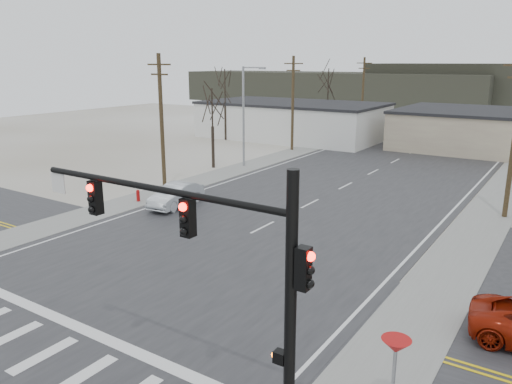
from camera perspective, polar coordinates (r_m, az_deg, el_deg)
ground at (r=23.27m, az=-10.04°, el=-9.40°), size 140.00×140.00×0.00m
main_road at (r=34.99m, az=6.93°, el=-0.98°), size 18.00×110.00×0.05m
cross_road at (r=23.26m, az=-10.05°, el=-9.35°), size 90.00×10.00×0.04m
sidewalk_left at (r=44.48m, az=-2.45°, el=2.51°), size 3.00×90.00×0.06m
sidewalk_right at (r=36.75m, az=25.52°, el=-1.57°), size 3.00×90.00×0.06m
traffic_signal_mast at (r=12.36m, az=-3.78°, el=-7.87°), size 8.95×0.43×7.20m
fire_hydrant at (r=35.33m, az=-13.33°, el=-0.40°), size 0.24×0.24×0.87m
yield_sign at (r=14.27m, az=15.68°, el=-16.88°), size 0.80×0.80×2.35m
building_left_far at (r=63.69m, az=4.15°, el=8.21°), size 22.30×12.30×4.50m
upole_left_b at (r=38.13m, az=-10.75°, el=8.14°), size 2.20×0.30×10.00m
upole_left_c at (r=54.27m, az=4.22°, el=10.23°), size 2.20×0.30×10.00m
upole_left_d at (r=72.36m, az=12.11°, el=11.06°), size 2.20×0.30×10.00m
streetlight_main at (r=45.44m, az=-1.24°, el=9.23°), size 2.40×0.25×9.00m
tree_left_near at (r=45.12m, az=-5.03°, el=9.32°), size 3.30×3.30×7.35m
tree_left_far at (r=67.79m, az=8.25°, el=11.90°), size 3.96×3.96×8.82m
tree_left_mid at (r=61.59m, az=-3.57°, el=11.76°), size 3.96×3.96×8.82m
hill_left at (r=118.43m, az=8.52°, el=11.68°), size 70.00×18.00×7.00m
sedan_crossing at (r=33.57m, az=-9.12°, el=-0.36°), size 2.08×4.71×1.51m
car_far_a at (r=69.32m, az=20.28°, el=6.62°), size 2.89×5.17×1.42m
car_far_b at (r=82.69m, az=20.80°, el=7.77°), size 2.58×4.69×1.51m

